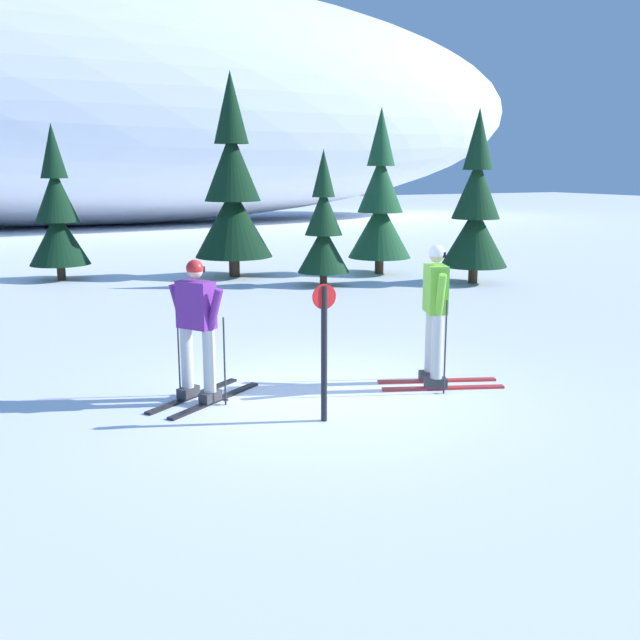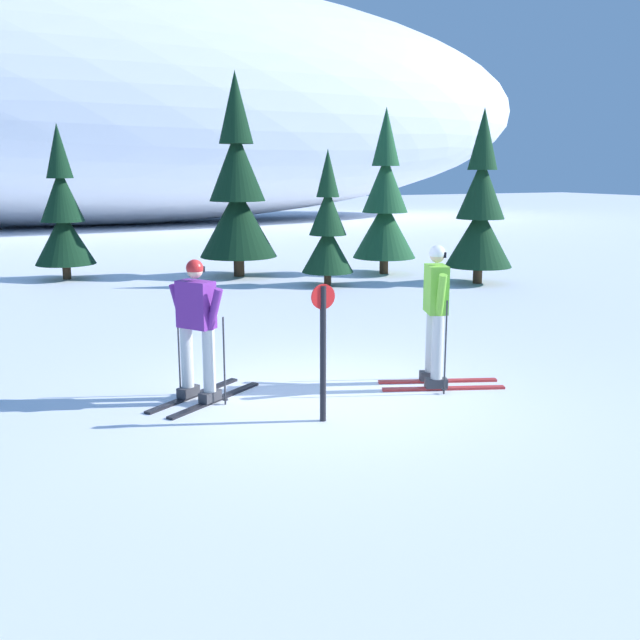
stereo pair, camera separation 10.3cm
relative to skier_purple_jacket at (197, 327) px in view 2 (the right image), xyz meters
The scene contains 10 objects.
ground_plane 1.77m from the skier_purple_jacket, 18.23° to the right, with size 120.00×120.00×0.00m, color white.
skier_purple_jacket is the anchor object (origin of this frame).
skier_lime_jacket 3.04m from the skier_purple_jacket, 13.27° to the right, with size 1.65×0.98×1.85m.
pine_tree_left 11.20m from the skier_purple_jacket, 91.90° to the left, with size 1.51×1.51×3.91m.
pine_tree_center_left 10.61m from the skier_purple_jacket, 68.68° to the left, with size 2.02×2.02×5.23m.
pine_tree_center_right 9.14m from the skier_purple_jacket, 54.54° to the left, with size 1.26×1.26×3.26m.
pine_tree_right 11.50m from the skier_purple_jacket, 48.78° to the left, with size 1.69×1.69×4.38m.
pine_tree_far_right 10.79m from the skier_purple_jacket, 34.95° to the left, with size 1.63×1.63×4.23m.
snow_ridge_background 30.55m from the skier_purple_jacket, 83.48° to the left, with size 49.35×15.81×12.26m, color white.
trail_marker_post 1.68m from the skier_purple_jacket, 50.58° to the right, with size 0.28×0.07×1.57m.
Camera 2 is at (-3.68, -7.88, 2.80)m, focal length 40.67 mm.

